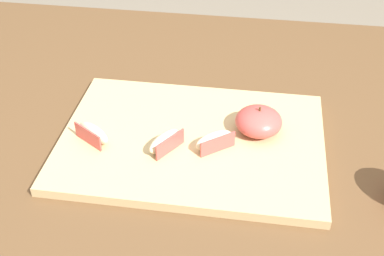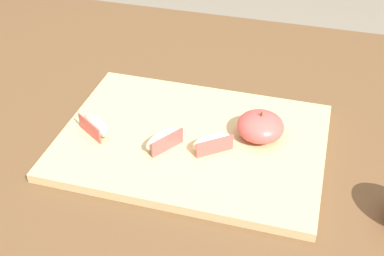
{
  "view_description": "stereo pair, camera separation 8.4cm",
  "coord_description": "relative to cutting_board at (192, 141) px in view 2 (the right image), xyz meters",
  "views": [
    {
      "loc": [
        0.09,
        -0.7,
        1.3
      ],
      "look_at": [
        -0.01,
        -0.03,
        0.79
      ],
      "focal_mm": 47.6,
      "sensor_mm": 36.0,
      "label": 1
    },
    {
      "loc": [
        0.17,
        -0.68,
        1.3
      ],
      "look_at": [
        -0.01,
        -0.03,
        0.79
      ],
      "focal_mm": 47.6,
      "sensor_mm": 36.0,
      "label": 2
    }
  ],
  "objects": [
    {
      "name": "dining_table",
      "position": [
        0.01,
        0.03,
        -0.1
      ],
      "size": [
        1.5,
        0.97,
        0.75
      ],
      "color": "brown",
      "rests_on": "ground_plane"
    },
    {
      "name": "apple_wedge_back",
      "position": [
        -0.04,
        -0.04,
        0.02
      ],
      "size": [
        0.06,
        0.07,
        0.03
      ],
      "color": "beige",
      "rests_on": "cutting_board"
    },
    {
      "name": "apple_wedge_front",
      "position": [
        -0.16,
        -0.03,
        0.02
      ],
      "size": [
        0.07,
        0.06,
        0.03
      ],
      "color": "beige",
      "rests_on": "cutting_board"
    },
    {
      "name": "apple_wedge_near_knife",
      "position": [
        0.04,
        -0.02,
        0.02
      ],
      "size": [
        0.07,
        0.06,
        0.03
      ],
      "color": "beige",
      "rests_on": "cutting_board"
    },
    {
      "name": "cutting_board",
      "position": [
        0.0,
        0.0,
        0.0
      ],
      "size": [
        0.44,
        0.32,
        0.02
      ],
      "color": "tan",
      "rests_on": "dining_table"
    },
    {
      "name": "apple_half_skin_up",
      "position": [
        0.11,
        0.04,
        0.03
      ],
      "size": [
        0.08,
        0.08,
        0.05
      ],
      "color": "#D14C47",
      "rests_on": "cutting_board"
    }
  ]
}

